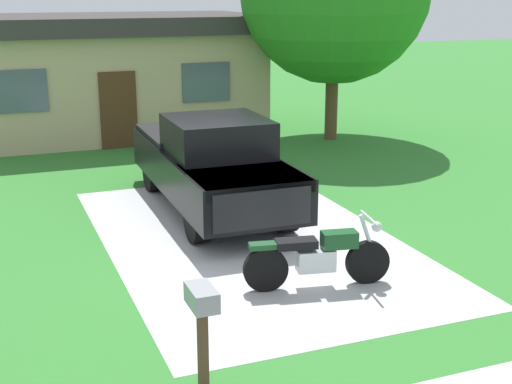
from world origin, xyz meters
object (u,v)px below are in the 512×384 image
pickup_truck (211,162)px  mailbox (202,312)px  neighbor_house (101,73)px  motorcycle (319,257)px

pickup_truck → mailbox: size_ratio=4.49×
neighbor_house → pickup_truck: bearing=-85.8°
neighbor_house → motorcycle: bearing=-86.1°
motorcycle → pickup_truck: (-0.25, 4.33, 0.48)m
motorcycle → neighbor_house: bearing=93.9°
motorcycle → pickup_truck: pickup_truck is taller
motorcycle → mailbox: mailbox is taller
pickup_truck → neighbor_house: 8.82m
pickup_truck → neighbor_house: bearing=94.2°
pickup_truck → neighbor_house: size_ratio=0.59×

